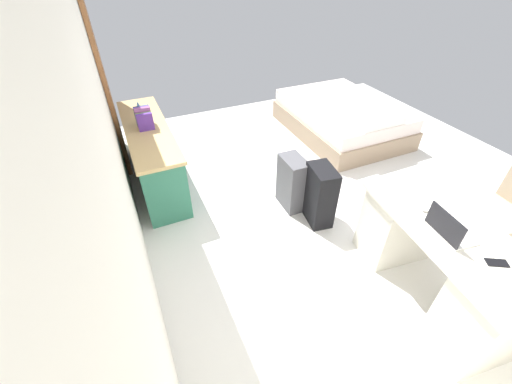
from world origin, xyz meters
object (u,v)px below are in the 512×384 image
Objects in this scene: laptop at (449,229)px; figurine_small at (138,106)px; credenza at (153,155)px; bed at (342,118)px; cell_phone_near_laptop at (497,263)px; suitcase_black at (320,195)px; suitcase_spare_grey at (292,183)px; desk at (439,262)px; computer_mouse at (427,209)px; office_chair at (503,217)px.

laptop is 3.05× the size of figurine_small.
credenza is 0.67m from figurine_small.
bed is 3.29m from cell_phone_near_laptop.
bed is (0.11, -2.87, -0.12)m from credenza.
suitcase_black reaches higher than bed.
bed is at bearing 10.38° from cell_phone_near_laptop.
suitcase_spare_grey reaches higher than bed.
credenza is at bearing 92.23° from bed.
desk is 2.48× the size of suitcase_spare_grey.
figurine_small is at bearing 39.47° from suitcase_spare_grey.
bed is (2.73, -1.08, -0.14)m from desk.
suitcase_black is 4.83× the size of cell_phone_near_laptop.
computer_mouse is at bearing -143.20° from credenza.
office_chair is 4.08m from figurine_small.
laptop reaches higher than office_chair.
desk is 2.30× the size of suitcase_black.
cell_phone_near_laptop reaches higher than suitcase_black.
bed is at bearing -50.80° from suitcase_spare_grey.
office_chair is 1.43× the size of suitcase_black.
desk is 0.48m from cell_phone_near_laptop.
credenza is 2.95× the size of suitcase_spare_grey.
computer_mouse reaches higher than suitcase_black.
cell_phone_near_laptop is at bearing 177.26° from desk.
office_chair reaches higher than figurine_small.
computer_mouse is (-0.91, -0.33, 0.42)m from suitcase_black.
office_chair is 8.55× the size of figurine_small.
computer_mouse is 0.58m from cell_phone_near_laptop.
laptop is 3.36× the size of computer_mouse.
suitcase_black is at bearing -143.96° from figurine_small.
cell_phone_near_laptop is 1.24× the size of figurine_small.
bed is at bearing -21.60° from desk.
credenza is at bearing -179.83° from figurine_small.
bed is 1.99m from suitcase_spare_grey.
computer_mouse is at bearing -158.43° from suitcase_spare_grey.
credenza is 5.36× the size of laptop.
bed is 2.76m from computer_mouse.
laptop is at bearing 43.42° from cell_phone_near_laptop.
cell_phone_near_laptop is at bearing -164.53° from suitcase_spare_grey.
computer_mouse is (0.25, 0.02, 0.37)m from desk.
cell_phone_near_laptop is at bearing -166.69° from laptop.
computer_mouse reaches higher than desk.
suitcase_spare_grey is 6.10× the size of computer_mouse.
figurine_small is at bearing 57.19° from cell_phone_near_laptop.
credenza is (2.62, 1.79, -0.02)m from desk.
credenza is 2.04m from suitcase_black.
cell_phone_near_laptop is at bearing 160.27° from bed.
computer_mouse is at bearing 156.07° from bed.
suitcase_black is at bearing -135.28° from credenza.
figurine_small is at bearing 29.66° from desk.
suitcase_black is at bearing 137.53° from bed.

